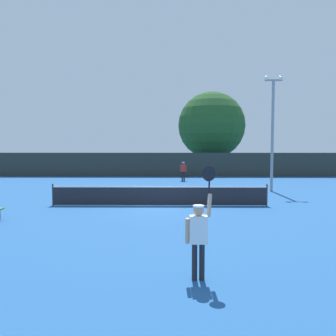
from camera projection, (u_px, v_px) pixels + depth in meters
name	position (u px, v px, depth m)	size (l,w,h in m)	color
ground_plane	(159.00, 206.00, 16.33)	(120.00, 120.00, 0.00)	#235693
tennis_net	(159.00, 195.00, 16.30)	(10.61, 0.08, 1.07)	#232328
perimeter_fence	(166.00, 165.00, 32.09)	(37.52, 0.12, 2.31)	#2D332D
player_serving	(199.00, 231.00, 7.18)	(0.67, 0.39, 2.49)	white
player_receiving	(183.00, 169.00, 27.97)	(0.57, 0.23, 1.60)	red
tennis_ball	(110.00, 196.00, 19.13)	(0.07, 0.07, 0.07)	#CCE033
light_pole	(273.00, 126.00, 21.29)	(1.18, 0.28, 7.40)	gray
large_tree	(212.00, 125.00, 37.64)	(7.55, 7.55, 9.09)	brown
parked_car_near	(101.00, 165.00, 38.11)	(2.10, 4.28, 1.69)	black
parked_car_mid	(222.00, 164.00, 40.04)	(2.25, 4.35, 1.69)	red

